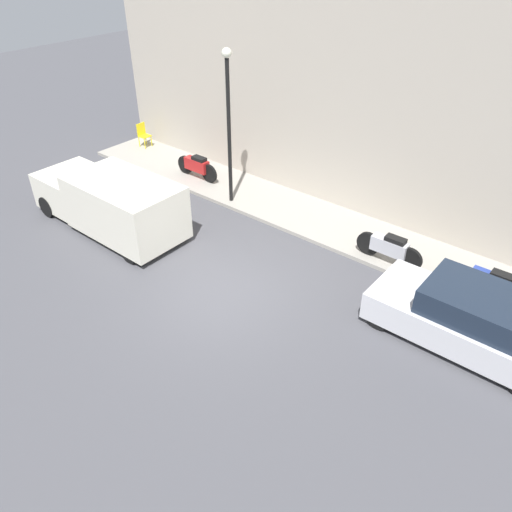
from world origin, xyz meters
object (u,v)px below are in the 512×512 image
Objects in this scene: scooter_silver at (389,248)px; streetlamp at (229,114)px; parked_car at (467,318)px; delivery_van at (109,201)px; motorcycle_blue at (495,286)px; motorcycle_red at (197,166)px; cafe_chair at (143,134)px.

scooter_silver is 6.12m from streetlamp.
delivery_van is at bearing 100.34° from parked_car.
motorcycle_blue is (0.06, -2.71, 0.02)m from scooter_silver.
streetlamp reaches higher than scooter_silver.
motorcycle_blue is 8.67m from streetlamp.
parked_car is 1.87× the size of motorcycle_blue.
streetlamp is at bearing 90.29° from scooter_silver.
delivery_van is at bearing 152.56° from streetlamp.
motorcycle_red is 1.99× the size of cafe_chair.
motorcycle_red is 3.25m from streetlamp.
streetlamp reaches higher than cafe_chair.
cafe_chair is at bearing 85.18° from motorcycle_blue.
cafe_chair reaches higher than motorcycle_red.
delivery_van is at bearing 114.97° from scooter_silver.
parked_car is 8.71m from streetlamp.
cafe_chair is (0.75, 3.78, 0.07)m from motorcycle_red.
motorcycle_blue is at bearing -2.92° from parked_car.
delivery_van is at bearing -175.68° from motorcycle_red.
parked_car is 10.18m from delivery_van.
streetlamp is (3.41, -1.77, 2.11)m from delivery_van.
parked_car is 3.08m from scooter_silver.
delivery_van reaches higher than motorcycle_blue.
delivery_van is at bearing 109.10° from motorcycle_blue.
parked_car reaches higher than cafe_chair.
parked_car is 10.53m from motorcycle_red.
parked_car is at bearing 177.08° from motorcycle_blue.
motorcycle_blue is at bearing -89.42° from streetlamp.
scooter_silver is at bearing 91.19° from motorcycle_blue.
parked_car is 2.14× the size of scooter_silver.
cafe_chair reaches higher than motorcycle_blue.
motorcycle_red is (3.95, 0.30, -0.33)m from delivery_van.
motorcycle_blue reaches higher than motorcycle_red.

